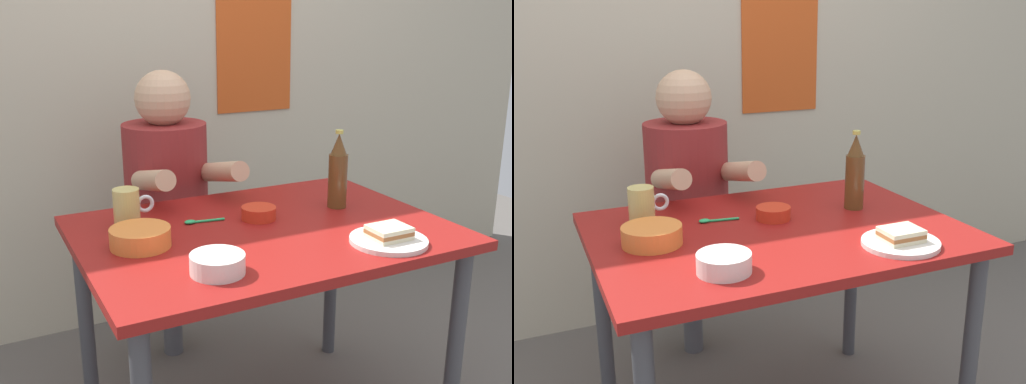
{
  "view_description": "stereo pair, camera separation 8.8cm",
  "coord_description": "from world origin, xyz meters",
  "views": [
    {
      "loc": [
        -0.79,
        -1.5,
        1.35
      ],
      "look_at": [
        0.0,
        0.05,
        0.84
      ],
      "focal_mm": 41.65,
      "sensor_mm": 36.0,
      "label": 1
    },
    {
      "loc": [
        -0.71,
        -1.54,
        1.35
      ],
      "look_at": [
        0.0,
        0.05,
        0.84
      ],
      "focal_mm": 41.65,
      "sensor_mm": 36.0,
      "label": 2
    }
  ],
  "objects": [
    {
      "name": "beer_bottle",
      "position": [
        0.32,
        0.07,
        0.86
      ],
      "size": [
        0.06,
        0.06,
        0.26
      ],
      "color": "#593819",
      "rests_on": "dining_table"
    },
    {
      "name": "soup_bowl_orange",
      "position": [
        -0.38,
        0.02,
        0.77
      ],
      "size": [
        0.17,
        0.17,
        0.05
      ],
      "color": "orange",
      "rests_on": "dining_table"
    },
    {
      "name": "spoon",
      "position": [
        -0.16,
        0.13,
        0.75
      ],
      "size": [
        0.13,
        0.03,
        0.01
      ],
      "color": "#26A559",
      "rests_on": "dining_table"
    },
    {
      "name": "rice_bowl_white",
      "position": [
        -0.26,
        -0.24,
        0.77
      ],
      "size": [
        0.14,
        0.14,
        0.05
      ],
      "color": "silver",
      "rests_on": "dining_table"
    },
    {
      "name": "dining_table",
      "position": [
        0.0,
        0.0,
        0.65
      ],
      "size": [
        1.1,
        0.8,
        0.74
      ],
      "color": "maroon",
      "rests_on": "ground"
    },
    {
      "name": "plate_orange",
      "position": [
        0.26,
        -0.27,
        0.75
      ],
      "size": [
        0.22,
        0.22,
        0.01
      ],
      "primitive_type": "cylinder",
      "color": "silver",
      "rests_on": "dining_table"
    },
    {
      "name": "sandwich",
      "position": [
        0.26,
        -0.27,
        0.77
      ],
      "size": [
        0.11,
        0.09,
        0.04
      ],
      "color": "beige",
      "rests_on": "plate_orange"
    },
    {
      "name": "person_seated",
      "position": [
        -0.1,
        0.62,
        0.77
      ],
      "size": [
        0.33,
        0.56,
        0.72
      ],
      "color": "maroon",
      "rests_on": "stool"
    },
    {
      "name": "beer_mug",
      "position": [
        -0.36,
        0.19,
        0.8
      ],
      "size": [
        0.13,
        0.08,
        0.12
      ],
      "color": "#D1BC66",
      "rests_on": "dining_table"
    },
    {
      "name": "sauce_bowl_chili",
      "position": [
        0.02,
        0.08,
        0.76
      ],
      "size": [
        0.11,
        0.11,
        0.04
      ],
      "color": "red",
      "rests_on": "dining_table"
    },
    {
      "name": "stool",
      "position": [
        -0.1,
        0.63,
        0.35
      ],
      "size": [
        0.34,
        0.34,
        0.45
      ],
      "color": "#4C4C51",
      "rests_on": "ground"
    },
    {
      "name": "wall_back",
      "position": [
        0.0,
        1.05,
        1.3
      ],
      "size": [
        4.4,
        0.09,
        2.6
      ],
      "color": "#BCB299",
      "rests_on": "ground"
    }
  ]
}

